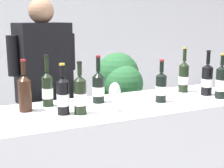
% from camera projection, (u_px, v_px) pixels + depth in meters
% --- Properties ---
extents(wall_back, '(8.00, 0.10, 2.80)m').
position_uv_depth(wall_back, '(22.00, 30.00, 4.30)').
color(wall_back, white).
rests_on(wall_back, ground_plane).
extents(wine_bottle_0, '(0.07, 0.07, 0.34)m').
position_uv_depth(wine_bottle_0, '(47.00, 89.00, 2.11)').
color(wine_bottle_0, black).
rests_on(wine_bottle_0, counter).
extents(wine_bottle_1, '(0.08, 0.08, 0.33)m').
position_uv_depth(wine_bottle_1, '(98.00, 87.00, 2.20)').
color(wine_bottle_1, black).
rests_on(wine_bottle_1, counter).
extents(wine_bottle_2, '(0.08, 0.08, 0.33)m').
position_uv_depth(wine_bottle_2, '(25.00, 92.00, 1.99)').
color(wine_bottle_2, black).
rests_on(wine_bottle_2, counter).
extents(wine_bottle_3, '(0.08, 0.08, 0.31)m').
position_uv_depth(wine_bottle_3, '(63.00, 96.00, 1.93)').
color(wine_bottle_3, black).
rests_on(wine_bottle_3, counter).
extents(wine_bottle_4, '(0.08, 0.08, 0.30)m').
position_uv_depth(wine_bottle_4, '(161.00, 87.00, 2.22)').
color(wine_bottle_4, black).
rests_on(wine_bottle_4, counter).
extents(wine_bottle_5, '(0.08, 0.08, 0.32)m').
position_uv_depth(wine_bottle_5, '(80.00, 95.00, 1.94)').
color(wine_bottle_5, black).
rests_on(wine_bottle_5, counter).
extents(wine_bottle_6, '(0.08, 0.08, 0.35)m').
position_uv_depth(wine_bottle_6, '(184.00, 76.00, 2.51)').
color(wine_bottle_6, black).
rests_on(wine_bottle_6, counter).
extents(wine_bottle_7, '(0.08, 0.08, 0.33)m').
position_uv_depth(wine_bottle_7, '(221.00, 82.00, 2.32)').
color(wine_bottle_7, black).
rests_on(wine_bottle_7, counter).
extents(wine_bottle_8, '(0.08, 0.08, 0.34)m').
position_uv_depth(wine_bottle_8, '(207.00, 79.00, 2.41)').
color(wine_bottle_8, black).
rests_on(wine_bottle_8, counter).
extents(wine_glass, '(0.08, 0.08, 0.19)m').
position_uv_depth(wine_glass, '(115.00, 93.00, 1.98)').
color(wine_glass, silver).
rests_on(wine_glass, counter).
extents(person_server, '(0.54, 0.32, 1.71)m').
position_uv_depth(person_server, '(46.00, 111.00, 2.54)').
color(person_server, black).
rests_on(person_server, ground_plane).
extents(potted_shrub, '(0.61, 0.62, 1.21)m').
position_uv_depth(potted_shrub, '(116.00, 103.00, 3.31)').
color(potted_shrub, brown).
rests_on(potted_shrub, ground_plane).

